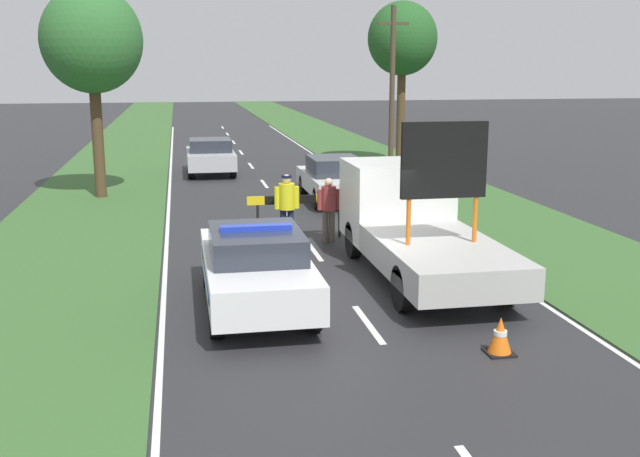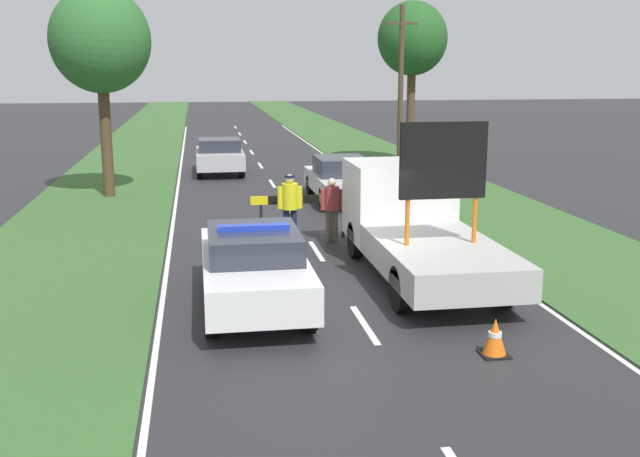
{
  "view_description": "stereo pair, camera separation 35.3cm",
  "coord_description": "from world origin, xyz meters",
  "px_view_note": "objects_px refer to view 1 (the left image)",
  "views": [
    {
      "loc": [
        -3.13,
        -14.12,
        4.44
      ],
      "look_at": [
        -0.31,
        0.86,
        1.1
      ],
      "focal_mm": 42.0,
      "sensor_mm": 36.0,
      "label": 1
    },
    {
      "loc": [
        -2.78,
        -14.18,
        4.44
      ],
      "look_at": [
        -0.31,
        0.86,
        1.1
      ],
      "focal_mm": 42.0,
      "sensor_mm": 36.0,
      "label": 2
    }
  ],
  "objects_px": {
    "road_barrier": "(299,203)",
    "pedestrian_civilian": "(329,205)",
    "traffic_cone_centre_front": "(500,336)",
    "roadside_tree_near_right": "(92,41)",
    "police_car": "(256,266)",
    "work_truck": "(413,221)",
    "queued_car_sedan_silver": "(210,156)",
    "roadside_tree_near_left": "(402,40)",
    "utility_pole": "(392,92)",
    "queued_car_van_white": "(334,178)",
    "police_officer": "(287,203)",
    "traffic_cone_near_police": "(382,215)"
  },
  "relations": [
    {
      "from": "road_barrier",
      "to": "pedestrian_civilian",
      "type": "height_order",
      "value": "pedestrian_civilian"
    },
    {
      "from": "traffic_cone_centre_front",
      "to": "roadside_tree_near_right",
      "type": "relative_size",
      "value": 0.09
    },
    {
      "from": "police_car",
      "to": "traffic_cone_centre_front",
      "type": "bearing_deg",
      "value": -39.13
    },
    {
      "from": "police_car",
      "to": "traffic_cone_centre_front",
      "type": "distance_m",
      "value": 4.66
    },
    {
      "from": "police_car",
      "to": "work_truck",
      "type": "relative_size",
      "value": 0.76
    },
    {
      "from": "road_barrier",
      "to": "queued_car_sedan_silver",
      "type": "xyz_separation_m",
      "value": [
        -1.74,
        12.42,
        -0.19
      ]
    },
    {
      "from": "roadside_tree_near_left",
      "to": "utility_pole",
      "type": "distance_m",
      "value": 5.12
    },
    {
      "from": "traffic_cone_centre_front",
      "to": "roadside_tree_near_left",
      "type": "height_order",
      "value": "roadside_tree_near_left"
    },
    {
      "from": "work_truck",
      "to": "queued_car_sedan_silver",
      "type": "height_order",
      "value": "work_truck"
    },
    {
      "from": "road_barrier",
      "to": "pedestrian_civilian",
      "type": "relative_size",
      "value": 1.64
    },
    {
      "from": "queued_car_sedan_silver",
      "to": "utility_pole",
      "type": "distance_m",
      "value": 7.99
    },
    {
      "from": "police_car",
      "to": "queued_car_van_white",
      "type": "distance_m",
      "value": 11.35
    },
    {
      "from": "police_officer",
      "to": "traffic_cone_near_police",
      "type": "relative_size",
      "value": 2.86
    },
    {
      "from": "work_truck",
      "to": "police_officer",
      "type": "height_order",
      "value": "work_truck"
    },
    {
      "from": "police_car",
      "to": "police_officer",
      "type": "relative_size",
      "value": 2.73
    },
    {
      "from": "police_officer",
      "to": "roadside_tree_near_left",
      "type": "height_order",
      "value": "roadside_tree_near_left"
    },
    {
      "from": "police_officer",
      "to": "queued_car_sedan_silver",
      "type": "height_order",
      "value": "police_officer"
    },
    {
      "from": "utility_pole",
      "to": "road_barrier",
      "type": "bearing_deg",
      "value": -118.82
    },
    {
      "from": "roadside_tree_near_left",
      "to": "utility_pole",
      "type": "height_order",
      "value": "roadside_tree_near_left"
    },
    {
      "from": "work_truck",
      "to": "roadside_tree_near_left",
      "type": "xyz_separation_m",
      "value": [
        4.83,
        17.14,
        4.42
      ]
    },
    {
      "from": "police_officer",
      "to": "traffic_cone_near_police",
      "type": "height_order",
      "value": "police_officer"
    },
    {
      "from": "police_car",
      "to": "queued_car_van_white",
      "type": "height_order",
      "value": "police_car"
    },
    {
      "from": "road_barrier",
      "to": "traffic_cone_centre_front",
      "type": "height_order",
      "value": "road_barrier"
    },
    {
      "from": "road_barrier",
      "to": "utility_pole",
      "type": "height_order",
      "value": "utility_pole"
    },
    {
      "from": "police_car",
      "to": "police_officer",
      "type": "distance_m",
      "value": 5.16
    },
    {
      "from": "police_car",
      "to": "queued_car_van_white",
      "type": "relative_size",
      "value": 1.08
    },
    {
      "from": "traffic_cone_near_police",
      "to": "roadside_tree_near_right",
      "type": "xyz_separation_m",
      "value": [
        -8.24,
        6.15,
        4.89
      ]
    },
    {
      "from": "queued_car_van_white",
      "to": "queued_car_sedan_silver",
      "type": "height_order",
      "value": "queued_car_van_white"
    },
    {
      "from": "utility_pole",
      "to": "police_officer",
      "type": "bearing_deg",
      "value": -119.42
    },
    {
      "from": "police_car",
      "to": "queued_car_sedan_silver",
      "type": "bearing_deg",
      "value": 91.78
    },
    {
      "from": "traffic_cone_centre_front",
      "to": "roadside_tree_near_right",
      "type": "xyz_separation_m",
      "value": [
        -7.51,
        15.82,
        4.9
      ]
    },
    {
      "from": "police_car",
      "to": "queued_car_sedan_silver",
      "type": "xyz_separation_m",
      "value": [
        -0.06,
        17.86,
        -0.04
      ]
    },
    {
      "from": "police_officer",
      "to": "road_barrier",
      "type": "bearing_deg",
      "value": -120.59
    },
    {
      "from": "pedestrian_civilian",
      "to": "police_officer",
      "type": "bearing_deg",
      "value": 172.5
    },
    {
      "from": "utility_pole",
      "to": "pedestrian_civilian",
      "type": "bearing_deg",
      "value": -114.37
    },
    {
      "from": "road_barrier",
      "to": "queued_car_van_white",
      "type": "xyz_separation_m",
      "value": [
        2.01,
        5.29,
        -0.19
      ]
    },
    {
      "from": "work_truck",
      "to": "queued_car_sedan_silver",
      "type": "distance_m",
      "value": 16.32
    },
    {
      "from": "road_barrier",
      "to": "queued_car_sedan_silver",
      "type": "height_order",
      "value": "queued_car_sedan_silver"
    },
    {
      "from": "work_truck",
      "to": "traffic_cone_centre_front",
      "type": "xyz_separation_m",
      "value": [
        -0.13,
        -5.0,
        -0.8
      ]
    },
    {
      "from": "pedestrian_civilian",
      "to": "roadside_tree_near_right",
      "type": "distance_m",
      "value": 10.94
    },
    {
      "from": "traffic_cone_near_police",
      "to": "queued_car_van_white",
      "type": "xyz_separation_m",
      "value": [
        -0.55,
        4.08,
        0.45
      ]
    },
    {
      "from": "pedestrian_civilian",
      "to": "utility_pole",
      "type": "bearing_deg",
      "value": 59.38
    },
    {
      "from": "utility_pole",
      "to": "traffic_cone_near_police",
      "type": "bearing_deg",
      "value": -107.54
    },
    {
      "from": "work_truck",
      "to": "traffic_cone_centre_front",
      "type": "height_order",
      "value": "work_truck"
    },
    {
      "from": "roadside_tree_near_right",
      "to": "traffic_cone_centre_front",
      "type": "bearing_deg",
      "value": -64.6
    },
    {
      "from": "traffic_cone_near_police",
      "to": "roadside_tree_near_left",
      "type": "height_order",
      "value": "roadside_tree_near_left"
    },
    {
      "from": "police_car",
      "to": "work_truck",
      "type": "xyz_separation_m",
      "value": [
        3.65,
        1.97,
        0.3
      ]
    },
    {
      "from": "work_truck",
      "to": "roadside_tree_near_right",
      "type": "relative_size",
      "value": 0.9
    },
    {
      "from": "utility_pole",
      "to": "roadside_tree_near_left",
      "type": "bearing_deg",
      "value": 68.94
    },
    {
      "from": "pedestrian_civilian",
      "to": "utility_pole",
      "type": "xyz_separation_m",
      "value": [
        4.43,
        9.77,
        2.47
      ]
    }
  ]
}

